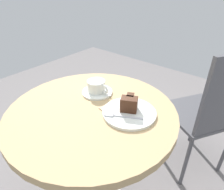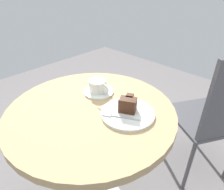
# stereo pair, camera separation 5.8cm
# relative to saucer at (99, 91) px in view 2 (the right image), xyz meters

# --- Properties ---
(cafe_table) EXTENTS (0.74, 0.74, 0.72)m
(cafe_table) POSITION_rel_saucer_xyz_m (0.08, -0.12, -0.13)
(cafe_table) COLOR tan
(cafe_table) RESTS_ON ground
(saucer) EXTENTS (0.15, 0.15, 0.01)m
(saucer) POSITION_rel_saucer_xyz_m (0.00, 0.00, 0.00)
(saucer) COLOR silver
(saucer) RESTS_ON cafe_table
(coffee_cup) EXTENTS (0.12, 0.09, 0.06)m
(coffee_cup) POSITION_rel_saucer_xyz_m (-0.00, -0.00, 0.03)
(coffee_cup) COLOR silver
(coffee_cup) RESTS_ON saucer
(teaspoon) EXTENTS (0.09, 0.07, 0.00)m
(teaspoon) POSITION_rel_saucer_xyz_m (0.05, 0.03, 0.01)
(teaspoon) COLOR #B7B7BC
(teaspoon) RESTS_ON saucer
(cake_plate) EXTENTS (0.23, 0.23, 0.01)m
(cake_plate) POSITION_rel_saucer_xyz_m (0.22, -0.04, 0.00)
(cake_plate) COLOR silver
(cake_plate) RESTS_ON cafe_table
(cake_slice) EXTENTS (0.09, 0.09, 0.06)m
(cake_slice) POSITION_rel_saucer_xyz_m (0.21, -0.03, 0.04)
(cake_slice) COLOR #381E14
(cake_slice) RESTS_ON cake_plate
(fork) EXTENTS (0.15, 0.09, 0.00)m
(fork) POSITION_rel_saucer_xyz_m (0.21, -0.09, 0.01)
(fork) COLOR #B7B7BC
(fork) RESTS_ON cake_plate
(napkin) EXTENTS (0.22, 0.21, 0.00)m
(napkin) POSITION_rel_saucer_xyz_m (0.20, -0.04, -0.00)
(napkin) COLOR tan
(napkin) RESTS_ON cafe_table
(cafe_chair) EXTENTS (0.52, 0.52, 0.92)m
(cafe_chair) POSITION_rel_saucer_xyz_m (0.43, 0.52, -0.19)
(cafe_chair) COLOR #4C4C51
(cafe_chair) RESTS_ON ground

